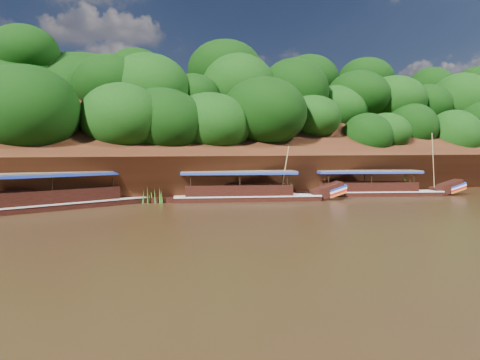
# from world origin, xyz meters

# --- Properties ---
(ground) EXTENTS (160.00, 160.00, 0.00)m
(ground) POSITION_xyz_m (0.00, 0.00, 0.00)
(ground) COLOR black
(ground) RESTS_ON ground
(riverbank) EXTENTS (120.00, 30.06, 19.40)m
(riverbank) POSITION_xyz_m (-0.01, 22.73, 1.89)
(riverbank) COLOR #32160B
(riverbank) RESTS_ON ground
(boat_0) EXTENTS (14.28, 6.66, 6.21)m
(boat_0) POSITION_xyz_m (14.59, 6.49, 0.53)
(boat_0) COLOR black
(boat_0) RESTS_ON ground
(boat_1) EXTENTS (14.40, 6.18, 5.02)m
(boat_1) POSITION_xyz_m (1.85, 7.54, 0.56)
(boat_1) COLOR black
(boat_1) RESTS_ON ground
(boat_2) EXTENTS (16.62, 7.77, 6.25)m
(boat_2) POSITION_xyz_m (-12.72, 8.87, 0.60)
(boat_2) COLOR black
(boat_2) RESTS_ON ground
(reeds) EXTENTS (50.50, 2.19, 1.78)m
(reeds) POSITION_xyz_m (-3.44, 9.53, 0.81)
(reeds) COLOR #2C6F1B
(reeds) RESTS_ON ground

